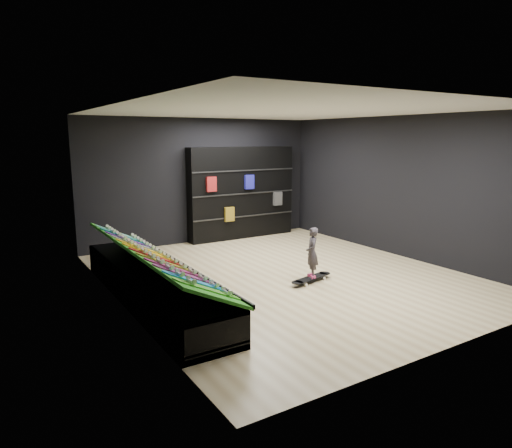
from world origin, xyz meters
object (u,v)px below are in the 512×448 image
display_rack (152,286)px  floor_skateboard (311,280)px  back_shelving (242,193)px  child (312,262)px

display_rack → floor_skateboard: bearing=-11.7°
back_shelving → display_rack: bearing=-137.0°
floor_skateboard → child: bearing=0.0°
display_rack → floor_skateboard: display_rack is taller
display_rack → child: bearing=-11.7°
display_rack → back_shelving: (3.56, 3.32, 0.90)m
back_shelving → floor_skateboard: bearing=-101.9°
display_rack → child: 2.80m
back_shelving → child: (-0.82, -3.89, -0.79)m
display_rack → back_shelving: 4.95m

